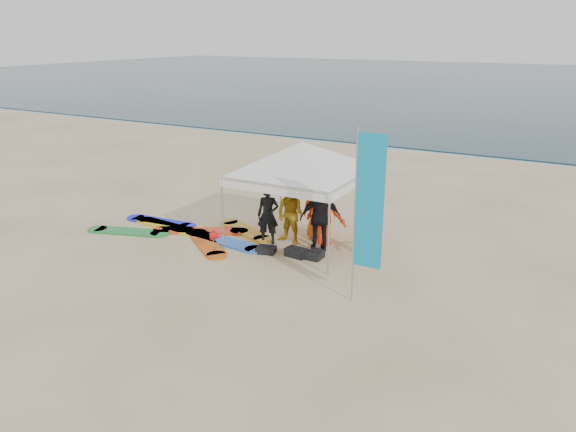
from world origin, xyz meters
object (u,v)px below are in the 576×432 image
(person_black_a, at_px, (268,215))
(surfboard_spread, at_px, (190,232))
(feather_flag, at_px, (368,204))
(marker_pennant, at_px, (217,236))
(person_black_b, at_px, (320,218))
(person_seated, at_px, (367,240))
(person_yellow, at_px, (290,214))
(canopy_tent, at_px, (302,142))
(person_orange_a, at_px, (326,212))
(person_orange_b, at_px, (319,207))

(person_black_a, relative_size, surfboard_spread, 0.32)
(feather_flag, height_order, surfboard_spread, feather_flag)
(surfboard_spread, bearing_deg, marker_pennant, -28.49)
(person_black_a, bearing_deg, feather_flag, -51.16)
(person_black_b, distance_m, person_seated, 1.35)
(marker_pennant, bearing_deg, person_yellow, 51.36)
(canopy_tent, bearing_deg, surfboard_spread, -165.33)
(marker_pennant, bearing_deg, person_black_a, 59.89)
(person_orange_a, bearing_deg, marker_pennant, 45.62)
(feather_flag, height_order, marker_pennant, feather_flag)
(person_yellow, distance_m, person_seated, 2.24)
(person_yellow, bearing_deg, person_black_b, 0.70)
(person_orange_b, bearing_deg, person_black_b, 98.87)
(person_yellow, relative_size, person_orange_b, 0.90)
(person_seated, bearing_deg, person_orange_a, 87.99)
(person_orange_a, distance_m, surfboard_spread, 4.09)
(person_black_a, bearing_deg, marker_pennant, -141.27)
(person_yellow, distance_m, canopy_tent, 2.04)
(person_yellow, relative_size, surfboard_spread, 0.33)
(canopy_tent, bearing_deg, person_orange_b, 71.03)
(person_seated, height_order, surfboard_spread, person_seated)
(person_orange_a, xyz_separation_m, feather_flag, (2.29, -2.84, 1.33))
(person_orange_b, distance_m, surfboard_spread, 3.88)
(person_orange_a, distance_m, person_seated, 1.42)
(person_yellow, height_order, person_seated, person_yellow)
(person_orange_b, distance_m, person_seated, 1.84)
(person_yellow, distance_m, person_orange_b, 0.92)
(feather_flag, bearing_deg, person_black_b, 133.30)
(person_yellow, bearing_deg, canopy_tent, 25.22)
(person_black_b, bearing_deg, marker_pennant, -1.19)
(canopy_tent, bearing_deg, person_seated, 1.88)
(feather_flag, bearing_deg, person_orange_a, 128.90)
(person_yellow, xyz_separation_m, person_orange_b, (0.52, 0.75, 0.09))
(feather_flag, bearing_deg, marker_pennant, 169.75)
(person_orange_b, relative_size, canopy_tent, 0.43)
(person_seated, height_order, marker_pennant, person_seated)
(person_black_b, xyz_separation_m, feather_flag, (2.21, -2.35, 1.33))
(person_seated, distance_m, marker_pennant, 3.94)
(person_orange_b, xyz_separation_m, marker_pennant, (-1.83, -2.39, -0.44))
(person_yellow, bearing_deg, person_orange_a, 30.71)
(person_orange_a, height_order, person_orange_b, person_orange_b)
(person_orange_a, relative_size, marker_pennant, 2.92)
(person_orange_b, relative_size, surfboard_spread, 0.37)
(person_black_a, distance_m, person_yellow, 0.61)
(person_orange_a, xyz_separation_m, person_orange_b, (-0.36, 0.35, 0.01))
(marker_pennant, bearing_deg, person_orange_a, 42.89)
(person_seated, xyz_separation_m, feather_flag, (0.98, -2.61, 1.82))
(person_seated, distance_m, feather_flag, 3.33)
(person_orange_b, relative_size, feather_flag, 0.49)
(canopy_tent, bearing_deg, person_black_a, -154.14)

